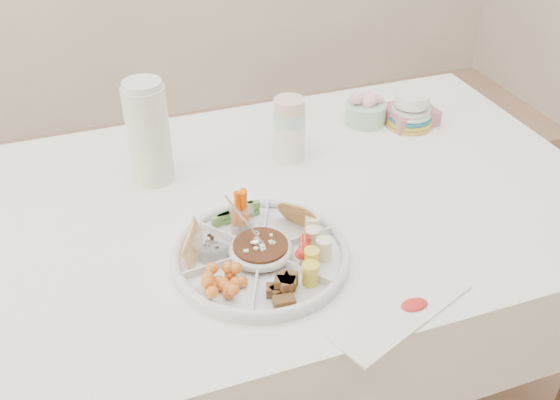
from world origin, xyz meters
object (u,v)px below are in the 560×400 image
object	(u,v)px
party_tray	(261,252)
plate_stack	(411,111)
thermos	(148,131)
dining_table	(298,302)

from	to	relation	value
party_tray	plate_stack	xyz separation A→B (m)	(0.61, 0.44, 0.02)
thermos	plate_stack	bearing A→B (deg)	2.44
dining_table	party_tray	xyz separation A→B (m)	(-0.17, -0.21, 0.40)
dining_table	thermos	size ratio (longest dim) A/B	5.50
party_tray	dining_table	bearing A→B (deg)	50.37
dining_table	plate_stack	world-z (taller)	plate_stack
dining_table	thermos	distance (m)	0.64
dining_table	thermos	world-z (taller)	thermos
party_tray	plate_stack	size ratio (longest dim) A/B	2.71
dining_table	thermos	xyz separation A→B (m)	(-0.33, 0.19, 0.52)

